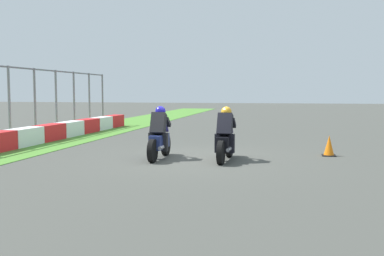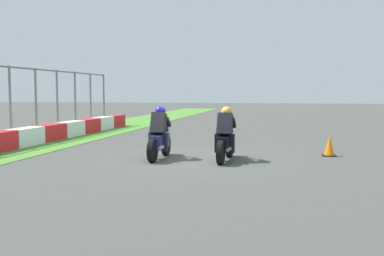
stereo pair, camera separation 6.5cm
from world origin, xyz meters
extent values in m
plane|color=#464741|center=(0.00, 0.00, 0.00)|extent=(120.00, 120.00, 0.00)
cube|color=white|center=(1.69, 6.42, 0.32)|extent=(1.66, 0.60, 0.64)
cube|color=red|center=(3.38, 6.42, 0.32)|extent=(1.66, 0.60, 0.64)
cube|color=white|center=(5.08, 6.42, 0.32)|extent=(1.66, 0.60, 0.64)
cube|color=red|center=(6.77, 6.42, 0.32)|extent=(1.66, 0.60, 0.64)
cube|color=white|center=(8.46, 6.42, 0.32)|extent=(1.66, 0.60, 0.64)
cube|color=red|center=(10.15, 6.42, 0.32)|extent=(1.66, 0.60, 0.64)
cylinder|color=slate|center=(2.67, 7.62, 1.45)|extent=(0.10, 0.10, 2.89)
cylinder|color=slate|center=(4.44, 7.62, 1.45)|extent=(0.10, 0.10, 2.89)
cylinder|color=slate|center=(6.22, 7.62, 1.45)|extent=(0.10, 0.10, 2.89)
cylinder|color=slate|center=(8.00, 7.62, 1.45)|extent=(0.10, 0.10, 2.89)
cylinder|color=slate|center=(9.77, 7.62, 1.45)|extent=(0.10, 0.10, 2.89)
cylinder|color=slate|center=(11.55, 7.62, 1.45)|extent=(0.10, 0.10, 2.89)
cylinder|color=black|center=(0.55, -0.97, 0.32)|extent=(0.65, 0.17, 0.64)
cylinder|color=black|center=(-0.84, -0.91, 0.32)|extent=(0.65, 0.17, 0.64)
cube|color=black|center=(-0.15, -0.94, 0.50)|extent=(1.11, 0.37, 0.40)
ellipsoid|color=black|center=(-0.05, -0.94, 0.80)|extent=(0.49, 0.32, 0.24)
cube|color=red|center=(-0.65, -0.91, 0.52)|extent=(0.07, 0.16, 0.08)
cylinder|color=#A5A5AD|center=(-0.50, -1.08, 0.37)|extent=(0.42, 0.12, 0.10)
cube|color=black|center=(-0.25, -0.93, 1.02)|extent=(0.50, 0.42, 0.66)
sphere|color=gold|center=(-0.03, -0.94, 1.36)|extent=(0.31, 0.31, 0.30)
cube|color=slate|center=(0.35, -0.96, 0.84)|extent=(0.17, 0.27, 0.23)
cube|color=black|center=(-0.26, -0.73, 0.50)|extent=(0.19, 0.15, 0.52)
cube|color=black|center=(-0.27, -1.13, 0.50)|extent=(0.19, 0.15, 0.52)
cube|color=black|center=(0.14, -0.77, 1.04)|extent=(0.39, 0.12, 0.31)
cube|color=black|center=(0.13, -1.13, 1.04)|extent=(0.39, 0.12, 0.31)
cylinder|color=black|center=(0.53, 0.96, 0.32)|extent=(0.64, 0.14, 0.64)
cylinder|color=black|center=(-0.87, 0.96, 0.32)|extent=(0.64, 0.14, 0.64)
cube|color=navy|center=(-0.17, 0.96, 0.50)|extent=(1.10, 0.32, 0.40)
ellipsoid|color=navy|center=(-0.07, 0.96, 0.80)|extent=(0.48, 0.30, 0.24)
cube|color=red|center=(-0.68, 0.96, 0.52)|extent=(0.06, 0.16, 0.08)
cylinder|color=#A5A5AD|center=(-0.52, 0.80, 0.37)|extent=(0.42, 0.10, 0.10)
cube|color=black|center=(-0.27, 0.96, 1.02)|extent=(0.48, 0.40, 0.66)
sphere|color=#1E19A7|center=(-0.05, 0.96, 1.36)|extent=(0.30, 0.30, 0.30)
cube|color=#5E5293|center=(0.33, 0.96, 0.84)|extent=(0.15, 0.26, 0.23)
cube|color=black|center=(-0.29, 1.16, 0.50)|extent=(0.18, 0.14, 0.52)
cube|color=black|center=(-0.29, 0.76, 0.50)|extent=(0.18, 0.14, 0.52)
cube|color=black|center=(0.11, 1.14, 1.04)|extent=(0.39, 0.10, 0.31)
cube|color=black|center=(0.11, 0.78, 1.04)|extent=(0.39, 0.10, 0.31)
cube|color=black|center=(1.38, -3.87, 0.01)|extent=(0.40, 0.40, 0.03)
cone|color=orange|center=(1.38, -3.87, 0.31)|extent=(0.32, 0.32, 0.62)
camera|label=1|loc=(-12.42, -2.48, 1.94)|focal=41.69mm
camera|label=2|loc=(-12.41, -2.55, 1.94)|focal=41.69mm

